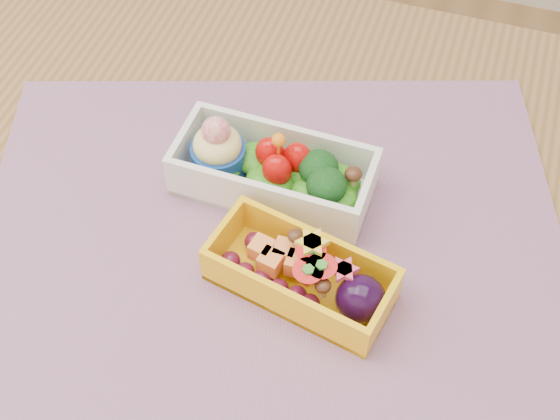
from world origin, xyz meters
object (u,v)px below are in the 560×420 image
(table, at_px, (296,312))
(bento_white, at_px, (273,171))
(bento_yellow, at_px, (305,275))
(placemat, at_px, (271,237))

(table, distance_m, bento_white, 0.15)
(bento_white, bearing_deg, table, -54.36)
(table, relative_size, bento_yellow, 6.90)
(table, relative_size, bento_white, 6.23)
(bento_yellow, bearing_deg, placemat, 146.69)
(bento_white, bearing_deg, placemat, -72.10)
(placemat, relative_size, bento_white, 2.85)
(bento_white, relative_size, bento_yellow, 1.11)
(table, height_order, bento_yellow, bento_yellow)
(placemat, height_order, bento_white, bento_white)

